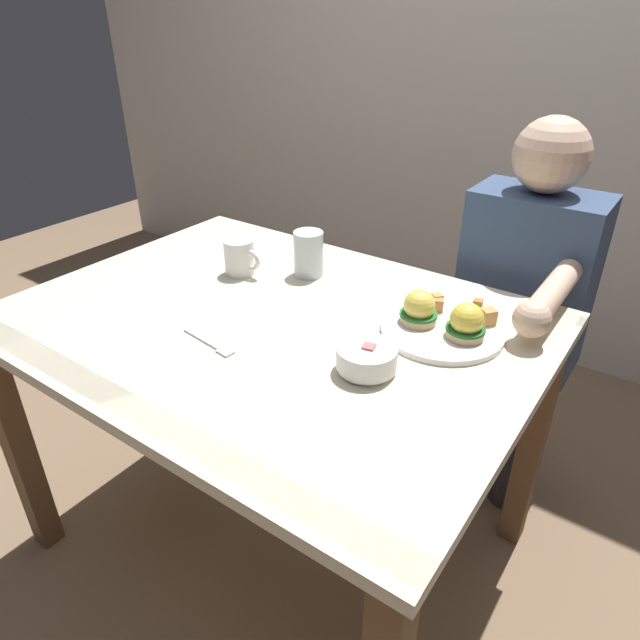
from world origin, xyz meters
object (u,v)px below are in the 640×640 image
at_px(dining_table, 272,356).
at_px(fruit_bowl, 367,359).
at_px(eggs_benedict_plate, 444,323).
at_px(fork, 211,343).
at_px(coffee_mug, 240,256).
at_px(diner_person, 521,301).
at_px(water_glass_near, 309,257).

distance_m(dining_table, fruit_bowl, 0.33).
xyz_separation_m(eggs_benedict_plate, fork, (-0.38, -0.33, -0.02)).
bearing_deg(dining_table, coffee_mug, 146.97).
xyz_separation_m(fruit_bowl, fork, (-0.32, -0.11, -0.03)).
xyz_separation_m(eggs_benedict_plate, fruit_bowl, (-0.06, -0.22, 0.00)).
distance_m(eggs_benedict_plate, fruit_bowl, 0.23).
bearing_deg(fruit_bowl, dining_table, 168.92).
xyz_separation_m(eggs_benedict_plate, coffee_mug, (-0.57, -0.02, 0.02)).
height_order(coffee_mug, diner_person, diner_person).
bearing_deg(dining_table, fruit_bowl, -11.08).
xyz_separation_m(fork, diner_person, (0.43, 0.76, -0.09)).
distance_m(dining_table, eggs_benedict_plate, 0.41).
xyz_separation_m(dining_table, fruit_bowl, (0.29, -0.06, 0.14)).
bearing_deg(dining_table, water_glass_near, 105.65).
distance_m(dining_table, water_glass_near, 0.30).
height_order(coffee_mug, water_glass_near, water_glass_near).
relative_size(eggs_benedict_plate, coffee_mug, 2.43).
xyz_separation_m(dining_table, eggs_benedict_plate, (0.35, 0.16, 0.13)).
xyz_separation_m(fork, water_glass_near, (-0.04, 0.41, 0.05)).
height_order(eggs_benedict_plate, fruit_bowl, eggs_benedict_plate).
bearing_deg(diner_person, water_glass_near, -142.79).
bearing_deg(coffee_mug, eggs_benedict_plate, 2.15).
bearing_deg(fruit_bowl, diner_person, 80.50).
relative_size(fork, diner_person, 0.14).
distance_m(coffee_mug, water_glass_near, 0.18).
height_order(dining_table, coffee_mug, coffee_mug).
xyz_separation_m(dining_table, diner_person, (0.40, 0.60, 0.02)).
distance_m(fruit_bowl, coffee_mug, 0.55).
relative_size(water_glass_near, diner_person, 0.11).
bearing_deg(fork, water_glass_near, 95.55).
relative_size(dining_table, fruit_bowl, 10.00).
bearing_deg(diner_person, fruit_bowl, -99.50).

